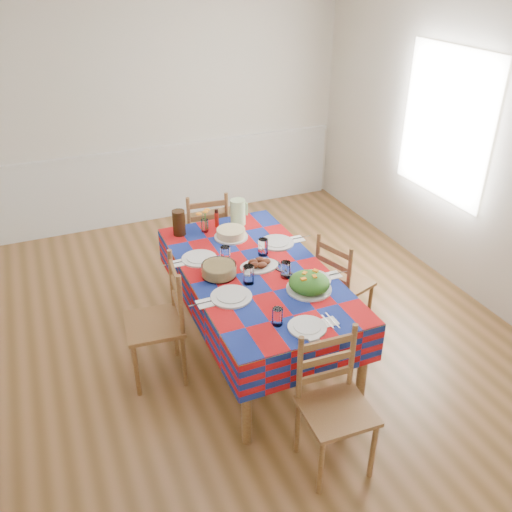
{
  "coord_description": "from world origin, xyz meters",
  "views": [
    {
      "loc": [
        -1.39,
        -3.65,
        2.94
      ],
      "look_at": [
        0.08,
        -0.2,
        0.81
      ],
      "focal_mm": 38.0,
      "sensor_mm": 36.0,
      "label": 1
    }
  ],
  "objects_px": {
    "green_pitcher": "(238,212)",
    "chair_far": "(206,236)",
    "tea_pitcher": "(179,223)",
    "chair_left": "(160,323)",
    "dining_table": "(255,279)",
    "chair_near": "(334,406)",
    "chair_right": "(341,284)",
    "meat_platter": "(259,264)"
  },
  "relations": [
    {
      "from": "meat_platter",
      "to": "chair_near",
      "type": "height_order",
      "value": "chair_near"
    },
    {
      "from": "meat_platter",
      "to": "green_pitcher",
      "type": "xyz_separation_m",
      "value": [
        0.13,
        0.78,
        0.09
      ]
    },
    {
      "from": "tea_pitcher",
      "to": "chair_near",
      "type": "xyz_separation_m",
      "value": [
        0.38,
        -2.05,
        -0.41
      ]
    },
    {
      "from": "meat_platter",
      "to": "tea_pitcher",
      "type": "bearing_deg",
      "value": 117.9
    },
    {
      "from": "dining_table",
      "to": "meat_platter",
      "type": "xyz_separation_m",
      "value": [
        0.04,
        0.03,
        0.11
      ]
    },
    {
      "from": "dining_table",
      "to": "green_pitcher",
      "type": "distance_m",
      "value": 0.85
    },
    {
      "from": "tea_pitcher",
      "to": "chair_right",
      "type": "bearing_deg",
      "value": -35.36
    },
    {
      "from": "green_pitcher",
      "to": "chair_left",
      "type": "height_order",
      "value": "green_pitcher"
    },
    {
      "from": "chair_far",
      "to": "green_pitcher",
      "type": "bearing_deg",
      "value": 117.62
    },
    {
      "from": "green_pitcher",
      "to": "chair_right",
      "type": "height_order",
      "value": "green_pitcher"
    },
    {
      "from": "tea_pitcher",
      "to": "chair_far",
      "type": "bearing_deg",
      "value": 49.23
    },
    {
      "from": "meat_platter",
      "to": "dining_table",
      "type": "bearing_deg",
      "value": -146.77
    },
    {
      "from": "dining_table",
      "to": "chair_left",
      "type": "distance_m",
      "value": 0.81
    },
    {
      "from": "dining_table",
      "to": "meat_platter",
      "type": "distance_m",
      "value": 0.12
    },
    {
      "from": "chair_near",
      "to": "tea_pitcher",
      "type": "bearing_deg",
      "value": 103.15
    },
    {
      "from": "tea_pitcher",
      "to": "chair_right",
      "type": "height_order",
      "value": "tea_pitcher"
    },
    {
      "from": "meat_platter",
      "to": "chair_near",
      "type": "relative_size",
      "value": 0.33
    },
    {
      "from": "green_pitcher",
      "to": "chair_far",
      "type": "relative_size",
      "value": 0.24
    },
    {
      "from": "dining_table",
      "to": "green_pitcher",
      "type": "xyz_separation_m",
      "value": [
        0.17,
        0.81,
        0.2
      ]
    },
    {
      "from": "meat_platter",
      "to": "chair_left",
      "type": "relative_size",
      "value": 0.31
    },
    {
      "from": "tea_pitcher",
      "to": "chair_left",
      "type": "distance_m",
      "value": 0.99
    },
    {
      "from": "dining_table",
      "to": "chair_near",
      "type": "bearing_deg",
      "value": -89.9
    },
    {
      "from": "chair_far",
      "to": "chair_right",
      "type": "bearing_deg",
      "value": 128.19
    },
    {
      "from": "chair_far",
      "to": "chair_left",
      "type": "bearing_deg",
      "value": 63.79
    },
    {
      "from": "chair_left",
      "to": "chair_near",
      "type": "bearing_deg",
      "value": 38.24
    },
    {
      "from": "chair_right",
      "to": "tea_pitcher",
      "type": "bearing_deg",
      "value": 36.36
    },
    {
      "from": "meat_platter",
      "to": "green_pitcher",
      "type": "relative_size",
      "value": 1.34
    },
    {
      "from": "meat_platter",
      "to": "chair_left",
      "type": "xyz_separation_m",
      "value": [
        -0.83,
        -0.03,
        -0.3
      ]
    },
    {
      "from": "tea_pitcher",
      "to": "chair_near",
      "type": "bearing_deg",
      "value": -79.62
    },
    {
      "from": "chair_far",
      "to": "chair_left",
      "type": "xyz_separation_m",
      "value": [
        -0.78,
        -1.25,
        0.02
      ]
    },
    {
      "from": "meat_platter",
      "to": "green_pitcher",
      "type": "height_order",
      "value": "green_pitcher"
    },
    {
      "from": "dining_table",
      "to": "chair_near",
      "type": "xyz_separation_m",
      "value": [
        0.0,
        -1.24,
        -0.21
      ]
    },
    {
      "from": "dining_table",
      "to": "tea_pitcher",
      "type": "distance_m",
      "value": 0.92
    },
    {
      "from": "dining_table",
      "to": "chair_far",
      "type": "xyz_separation_m",
      "value": [
        -0.0,
        1.24,
        -0.21
      ]
    },
    {
      "from": "chair_near",
      "to": "chair_far",
      "type": "bearing_deg",
      "value": 92.93
    },
    {
      "from": "green_pitcher",
      "to": "chair_far",
      "type": "xyz_separation_m",
      "value": [
        -0.17,
        0.44,
        -0.41
      ]
    },
    {
      "from": "tea_pitcher",
      "to": "chair_far",
      "type": "xyz_separation_m",
      "value": [
        0.37,
        0.43,
        -0.41
      ]
    },
    {
      "from": "chair_far",
      "to": "chair_left",
      "type": "height_order",
      "value": "chair_left"
    },
    {
      "from": "dining_table",
      "to": "chair_far",
      "type": "relative_size",
      "value": 2.06
    },
    {
      "from": "chair_far",
      "to": "meat_platter",
      "type": "bearing_deg",
      "value": 98.02
    },
    {
      "from": "chair_left",
      "to": "chair_right",
      "type": "distance_m",
      "value": 1.58
    },
    {
      "from": "green_pitcher",
      "to": "tea_pitcher",
      "type": "distance_m",
      "value": 0.54
    }
  ]
}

